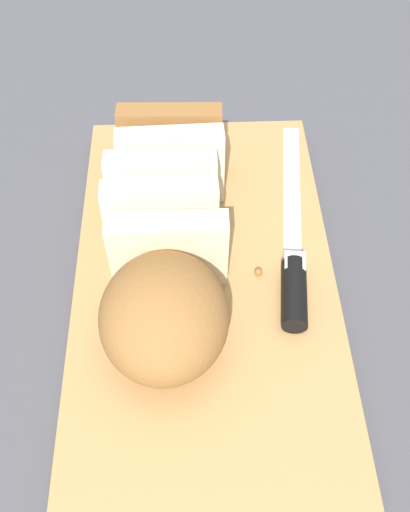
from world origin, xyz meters
TOP-DOWN VIEW (x-y plane):
  - ground_plane at (0.00, 0.00)m, footprint 3.00×3.00m
  - cutting_board at (0.00, 0.00)m, footprint 0.44×0.24m
  - bread_loaf at (0.00, 0.03)m, footprint 0.29×0.11m
  - bread_knife at (0.00, -0.08)m, footprint 0.27×0.05m
  - crumb_near_knife at (-0.04, 0.07)m, footprint 0.00×0.00m
  - crumb_near_loaf at (0.02, 0.01)m, footprint 0.01×0.01m
  - crumb_stray_left at (0.00, -0.05)m, footprint 0.01×0.01m

SIDE VIEW (x-z plane):
  - ground_plane at x=0.00m, z-range 0.00..0.00m
  - cutting_board at x=0.00m, z-range 0.00..0.02m
  - crumb_near_knife at x=-0.04m, z-range 0.02..0.02m
  - crumb_near_loaf at x=0.02m, z-range 0.02..0.03m
  - crumb_stray_left at x=0.00m, z-range 0.02..0.03m
  - bread_knife at x=0.00m, z-range 0.02..0.04m
  - bread_loaf at x=0.00m, z-range 0.02..0.10m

